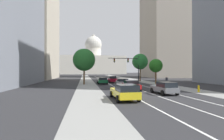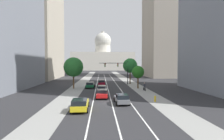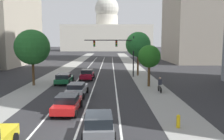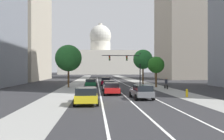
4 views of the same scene
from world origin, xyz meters
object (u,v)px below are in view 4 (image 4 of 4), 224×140
(car_red, at_px, (112,88))
(street_tree_near_right, at_px, (143,59))
(traffic_signal_mast, at_px, (128,62))
(fire_hydrant, at_px, (187,93))
(street_tree_near_left, at_px, (68,58))
(capitol_building, at_px, (100,59))
(car_crimson, at_px, (106,81))
(car_yellow, at_px, (86,95))
(car_green, at_px, (91,83))
(cyclist, at_px, (166,84))
(car_silver, at_px, (109,85))
(street_tree_mid_right, at_px, (156,65))
(car_gray, at_px, (142,92))

(car_red, distance_m, street_tree_near_right, 22.79)
(traffic_signal_mast, bearing_deg, street_tree_near_right, 23.57)
(fire_hydrant, bearing_deg, traffic_signal_mast, 98.27)
(street_tree_near_right, distance_m, street_tree_near_left, 17.24)
(capitol_building, distance_m, car_crimson, 114.71)
(car_yellow, xyz_separation_m, street_tree_near_left, (-3.81, 19.79, 4.22))
(car_green, bearing_deg, cyclist, -113.66)
(car_yellow, relative_size, car_silver, 1.06)
(car_crimson, distance_m, street_tree_near_left, 9.15)
(capitol_building, distance_m, street_tree_near_right, 110.43)
(cyclist, bearing_deg, street_tree_mid_right, 8.33)
(traffic_signal_mast, relative_size, fire_hydrant, 8.80)
(street_tree_mid_right, bearing_deg, car_crimson, 146.74)
(car_red, relative_size, traffic_signal_mast, 0.53)
(capitol_building, distance_m, street_tree_mid_right, 120.22)
(car_red, relative_size, car_green, 0.96)
(car_green, relative_size, street_tree_near_right, 0.61)
(capitol_building, relative_size, fire_hydrant, 59.54)
(street_tree_mid_right, bearing_deg, car_yellow, -120.52)
(car_yellow, distance_m, fire_hydrant, 11.67)
(car_green, relative_size, car_crimson, 1.02)
(street_tree_near_left, bearing_deg, car_green, 15.42)
(capitol_building, relative_size, car_green, 12.14)
(car_green, height_order, street_tree_near_right, street_tree_near_right)
(cyclist, relative_size, street_tree_near_right, 0.23)
(car_crimson, distance_m, car_silver, 10.96)
(car_crimson, height_order, traffic_signal_mast, traffic_signal_mast)
(car_yellow, distance_m, cyclist, 19.48)
(car_green, distance_m, street_tree_mid_right, 11.78)
(car_silver, relative_size, fire_hydrant, 4.97)
(car_gray, height_order, car_silver, car_gray)
(car_crimson, bearing_deg, car_gray, -171.25)
(street_tree_near_right, relative_size, street_tree_near_left, 1.01)
(car_yellow, height_order, street_tree_near_right, street_tree_near_right)
(car_silver, distance_m, street_tree_near_left, 9.98)
(traffic_signal_mast, xyz_separation_m, cyclist, (4.40, -11.80, -3.81))
(car_red, distance_m, street_tree_near_left, 14.21)
(car_red, distance_m, traffic_signal_mast, 20.25)
(capitol_building, height_order, car_crimson, capitol_building)
(car_silver, xyz_separation_m, traffic_signal_mast, (4.72, 13.65, 3.91))
(street_tree_near_right, bearing_deg, street_tree_mid_right, -88.36)
(car_gray, height_order, street_tree_near_right, street_tree_near_right)
(car_crimson, height_order, car_gray, car_crimson)
(car_yellow, relative_size, street_tree_near_right, 0.66)
(traffic_signal_mast, distance_m, fire_hydrant, 23.46)
(car_gray, height_order, cyclist, cyclist)
(capitol_building, bearing_deg, street_tree_near_left, -93.83)
(car_crimson, bearing_deg, cyclist, -133.68)
(car_gray, distance_m, street_tree_near_right, 26.48)
(capitol_building, distance_m, car_yellow, 139.24)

